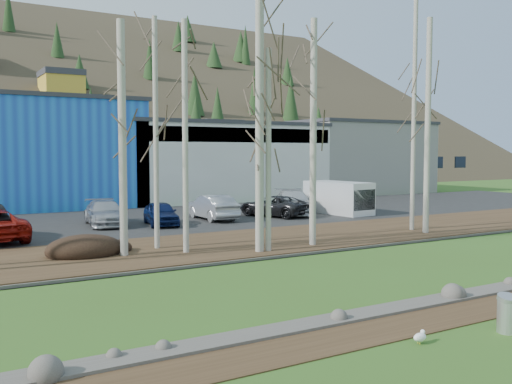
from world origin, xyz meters
TOP-DOWN VIEW (x-y plane):
  - ground at (0.00, 0.00)m, footprint 200.00×200.00m
  - dirt_strip at (0.00, 2.10)m, footprint 80.00×1.80m
  - near_bank_rocks at (0.00, 3.10)m, footprint 80.00×0.80m
  - river at (0.00, 7.20)m, footprint 80.00×8.00m
  - far_bank_rocks at (0.00, 11.30)m, footprint 80.00×0.80m
  - far_bank at (0.00, 14.50)m, footprint 80.00×7.00m
  - parking_lot at (0.00, 25.00)m, footprint 80.00×14.00m
  - building_white at (12.00, 38.98)m, footprint 18.36×12.24m
  - building_grey at (28.00, 39.00)m, footprint 14.28×12.24m
  - hillside at (0.00, 84.00)m, footprint 160.00×72.00m
  - litter_bin at (0.74, 0.38)m, footprint 0.57×0.57m
  - seagull at (-1.60, 0.86)m, footprint 0.40×0.19m
  - dirt_mound at (-5.41, 14.73)m, footprint 3.04×2.14m
  - birch_2 at (-4.08, 13.89)m, footprint 0.31×0.31m
  - birch_3 at (-1.70, 13.30)m, footprint 0.23×0.23m
  - birch_4 at (0.99, 11.93)m, footprint 0.29×0.29m
  - birch_5 at (-2.34, 14.86)m, footprint 0.22×0.22m
  - birch_6 at (1.34, 11.87)m, footprint 0.23×0.23m
  - birch_7 at (3.84, 12.22)m, footprint 0.29×0.29m
  - birch_8 at (10.98, 12.34)m, footprint 0.28×0.28m
  - birch_9 at (11.20, 13.49)m, footprint 0.23×0.23m
  - birch_10 at (0.93, 11.93)m, footprint 0.29×0.29m
  - car_3 at (-2.09, 23.52)m, footprint 2.50×4.93m
  - car_4 at (0.60, 22.02)m, footprint 2.23×4.07m
  - car_5 at (4.23, 22.90)m, footprint 1.74×4.59m
  - car_6 at (8.40, 22.50)m, footprint 3.67×5.18m
  - car_7 at (10.12, 22.93)m, footprint 4.39×5.82m
  - van_white at (12.98, 21.58)m, footprint 2.39×4.95m

SIDE VIEW (x-z plane):
  - ground at x=0.00m, z-range 0.00..0.00m
  - near_bank_rocks at x=0.00m, z-range -0.25..0.25m
  - river at x=0.00m, z-range -0.45..0.45m
  - far_bank_rocks at x=0.00m, z-range -0.23..0.23m
  - dirt_strip at x=0.00m, z-range 0.00..0.03m
  - parking_lot at x=0.00m, z-range 0.00..0.14m
  - far_bank at x=0.00m, z-range 0.00..0.15m
  - seagull at x=-1.60m, z-range 0.02..0.31m
  - litter_bin at x=0.74m, z-range 0.00..0.81m
  - dirt_mound at x=-5.41m, z-range 0.15..0.75m
  - car_6 at x=8.40m, z-range 0.14..1.45m
  - car_4 at x=0.60m, z-range 0.14..1.45m
  - car_3 at x=-2.09m, z-range 0.14..1.51m
  - car_5 at x=4.23m, z-range 0.14..1.63m
  - car_7 at x=10.12m, z-range 0.14..1.71m
  - van_white at x=12.98m, z-range 0.14..2.24m
  - building_white at x=12.00m, z-range 0.01..6.81m
  - building_grey at x=28.00m, z-range 0.01..7.31m
  - birch_6 at x=1.34m, z-range 0.15..8.37m
  - birch_2 at x=-4.08m, z-range 0.15..9.27m
  - birch_3 at x=-1.70m, z-range 0.15..9.44m
  - birch_5 at x=-2.34m, z-range 0.15..9.80m
  - birch_7 at x=3.84m, z-range 0.15..9.91m
  - birch_4 at x=0.99m, z-range 0.15..10.65m
  - birch_10 at x=0.93m, z-range 0.15..10.65m
  - birch_8 at x=10.98m, z-range 0.15..10.81m
  - birch_9 at x=11.20m, z-range 0.15..13.12m
  - hillside at x=0.00m, z-range 0.00..35.00m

